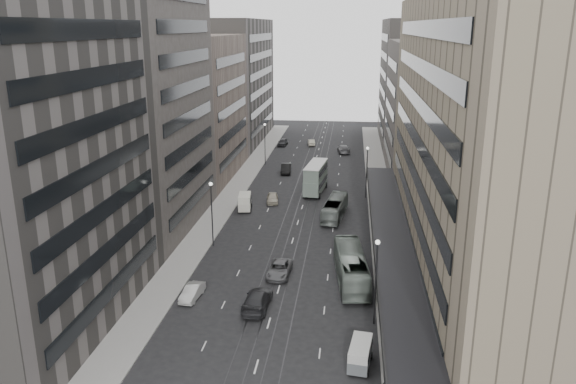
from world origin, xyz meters
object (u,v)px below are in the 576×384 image
at_px(double_decker, 316,177).
at_px(sedan_2, 279,269).
at_px(bus_far, 335,208).
at_px(sedan_1, 192,292).
at_px(bus_near, 351,267).
at_px(vw_microbus, 360,353).
at_px(panel_van, 245,202).

distance_m(double_decker, sedan_2, 32.49).
bearing_deg(bus_far, sedan_1, 70.53).
distance_m(bus_near, sedan_1, 17.00).
height_order(bus_far, sedan_1, bus_far).
xyz_separation_m(bus_far, sedan_1, (-13.50, -26.70, -0.73)).
height_order(bus_far, sedan_2, bus_far).
height_order(bus_far, double_decker, double_decker).
xyz_separation_m(double_decker, sedan_2, (-1.87, -32.38, -1.94)).
bearing_deg(bus_near, bus_far, -89.39).
bearing_deg(sedan_1, bus_near, 26.06).
bearing_deg(sedan_2, vw_microbus, -58.98).
distance_m(bus_far, vw_microbus, 36.79).
bearing_deg(panel_van, double_decker, 38.80).
height_order(bus_far, panel_van, bus_far).
xyz_separation_m(bus_far, vw_microbus, (3.27, -36.64, -0.27)).
xyz_separation_m(bus_far, double_decker, (-3.58, 12.10, 1.25)).
bearing_deg(bus_far, double_decker, -66.17).
bearing_deg(panel_van, vw_microbus, -73.83).
bearing_deg(sedan_2, panel_van, 112.97).
height_order(bus_near, bus_far, bus_near).
distance_m(bus_far, double_decker, 12.67).
bearing_deg(bus_far, bus_near, 104.02).
bearing_deg(vw_microbus, sedan_1, 157.26).
xyz_separation_m(bus_near, sedan_2, (-7.89, 0.58, -0.97)).
distance_m(bus_near, panel_van, 27.67).
xyz_separation_m(double_decker, sedan_1, (-9.93, -38.79, -1.98)).
height_order(panel_van, sedan_2, panel_van).
bearing_deg(panel_van, bus_far, -14.88).
xyz_separation_m(double_decker, panel_van, (-9.90, -10.32, -1.31)).
relative_size(vw_microbus, panel_van, 0.97).
bearing_deg(sedan_2, sedan_1, -138.50).
xyz_separation_m(bus_far, panel_van, (-13.48, 1.77, -0.06)).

